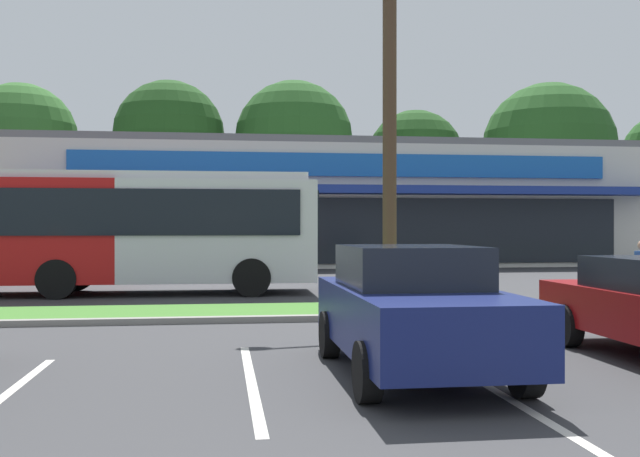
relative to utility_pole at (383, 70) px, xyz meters
The scene contains 14 objects.
grass_median 6.11m from the utility_pole, behind, with size 56.00×2.20×0.12m, color #427A2D.
curb_lip 6.28m from the utility_pole, 156.25° to the right, with size 56.00×0.24×0.12m, color gray.
parking_stripe_1 9.06m from the utility_pole, 114.69° to the right, with size 0.12×4.80×0.01m, color silver.
parking_stripe_2 10.46m from the utility_pole, 92.86° to the right, with size 0.12×4.80×0.01m, color silver.
storefront_building 21.15m from the utility_pole, 84.63° to the left, with size 29.23×11.70×5.78m.
tree_left 33.56m from the utility_pole, 116.93° to the left, with size 6.57×6.57×10.31m.
tree_mid_left 30.30m from the utility_pole, 102.50° to the left, with size 6.64×6.64×10.62m.
tree_mid 29.75m from the utility_pole, 88.02° to the left, with size 7.26×7.26×10.84m.
tree_mid_right 32.13m from the utility_pole, 73.66° to the left, with size 6.27×6.27×9.38m.
tree_right 33.42m from the utility_pole, 59.11° to the left, with size 8.29×8.29×10.93m.
utility_pole is the anchor object (origin of this frame).
city_bus 8.92m from the utility_pole, 143.97° to the left, with size 11.53×2.75×3.25m.
car_0 12.31m from the utility_pole, 106.79° to the left, with size 4.19×1.95×1.53m.
car_1 8.02m from the utility_pole, 99.54° to the right, with size 1.92×4.28×1.57m.
Camera 1 is at (-0.13, -1.14, 1.81)m, focal length 41.16 mm.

